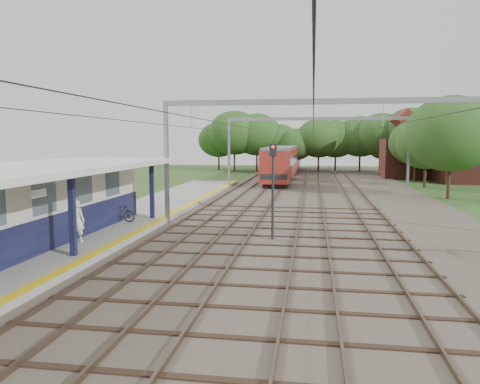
# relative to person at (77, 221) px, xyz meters

# --- Properties ---
(ground) EXTENTS (160.00, 160.00, 0.00)m
(ground) POSITION_rel_person_xyz_m (7.02, -8.41, -1.28)
(ground) COLOR #2D4C1E
(ground) RESTS_ON ground
(ballast_bed) EXTENTS (18.00, 90.00, 0.10)m
(ballast_bed) POSITION_rel_person_xyz_m (11.02, 21.59, -1.23)
(ballast_bed) COLOR #473D33
(ballast_bed) RESTS_ON ground
(platform) EXTENTS (5.00, 52.00, 0.35)m
(platform) POSITION_rel_person_xyz_m (-0.48, 5.59, -1.10)
(platform) COLOR gray
(platform) RESTS_ON ground
(yellow_stripe) EXTENTS (0.45, 52.00, 0.01)m
(yellow_stripe) POSITION_rel_person_xyz_m (1.77, 5.59, -0.92)
(yellow_stripe) COLOR yellow
(yellow_stripe) RESTS_ON platform
(station_building) EXTENTS (3.41, 18.00, 3.40)m
(station_building) POSITION_rel_person_xyz_m (-1.86, -1.42, 0.77)
(station_building) COLOR beige
(station_building) RESTS_ON platform
(canopy) EXTENTS (6.40, 20.00, 3.44)m
(canopy) POSITION_rel_person_xyz_m (-0.75, -2.41, 2.37)
(canopy) COLOR #101234
(canopy) RESTS_ON platform
(rail_tracks) EXTENTS (11.80, 88.00, 0.15)m
(rail_tracks) POSITION_rel_person_xyz_m (8.52, 21.59, -1.10)
(rail_tracks) COLOR brown
(rail_tracks) RESTS_ON ballast_bed
(catenary_system) EXTENTS (17.22, 88.00, 7.00)m
(catenary_system) POSITION_rel_person_xyz_m (10.41, 16.87, 4.23)
(catenary_system) COLOR gray
(catenary_system) RESTS_ON ground
(tree_band) EXTENTS (31.72, 30.88, 8.82)m
(tree_band) POSITION_rel_person_xyz_m (10.86, 48.71, 3.64)
(tree_band) COLOR #382619
(tree_band) RESTS_ON ground
(house_near) EXTENTS (7.00, 6.12, 7.89)m
(house_near) POSITION_rel_person_xyz_m (28.02, 37.59, 1.71)
(house_near) COLOR brown
(house_near) RESTS_ON ground
(house_far) EXTENTS (8.00, 6.12, 8.66)m
(house_far) POSITION_rel_person_xyz_m (23.02, 43.59, 1.96)
(house_far) COLOR brown
(house_far) RESTS_ON ground
(person) EXTENTS (0.69, 0.46, 1.86)m
(person) POSITION_rel_person_xyz_m (0.00, 0.00, 0.00)
(person) COLOR silver
(person) RESTS_ON platform
(bicycle) EXTENTS (1.75, 0.59, 1.03)m
(bicycle) POSITION_rel_person_xyz_m (-0.15, 5.01, -0.41)
(bicycle) COLOR black
(bicycle) RESTS_ON platform
(train) EXTENTS (3.02, 37.59, 3.96)m
(train) POSITION_rel_person_xyz_m (6.52, 44.80, 0.93)
(train) COLOR black
(train) RESTS_ON ballast_bed
(signal_post) EXTENTS (0.34, 0.29, 4.63)m
(signal_post) POSITION_rel_person_xyz_m (8.37, 3.03, 1.71)
(signal_post) COLOR black
(signal_post) RESTS_ON ground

